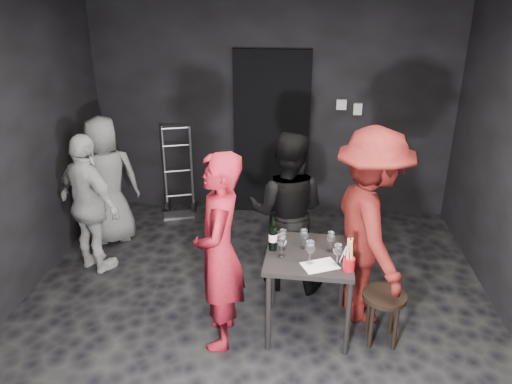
# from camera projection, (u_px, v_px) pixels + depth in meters

# --- Properties ---
(floor) EXTENTS (4.50, 5.00, 0.02)m
(floor) POSITION_uv_depth(u_px,v_px,m) (253.00, 324.00, 4.48)
(floor) COLOR black
(floor) RESTS_ON ground
(ceiling) EXTENTS (4.50, 5.00, 0.02)m
(ceiling) POSITION_uv_depth(u_px,v_px,m) (252.00, 4.00, 3.43)
(ceiling) COLOR silver
(ceiling) RESTS_ON ground
(wall_back) EXTENTS (4.50, 0.04, 2.70)m
(wall_back) POSITION_uv_depth(u_px,v_px,m) (272.00, 110.00, 6.24)
(wall_back) COLOR black
(wall_back) RESTS_ON ground
(doorway) EXTENTS (0.95, 0.10, 2.10)m
(doorway) POSITION_uv_depth(u_px,v_px,m) (272.00, 134.00, 6.31)
(doorway) COLOR black
(doorway) RESTS_ON ground
(wallbox_upper) EXTENTS (0.12, 0.06, 0.12)m
(wallbox_upper) POSITION_uv_depth(u_px,v_px,m) (341.00, 104.00, 6.09)
(wallbox_upper) COLOR #B7B7B2
(wallbox_upper) RESTS_ON wall_back
(wallbox_lower) EXTENTS (0.10, 0.06, 0.14)m
(wallbox_lower) POSITION_uv_depth(u_px,v_px,m) (358.00, 109.00, 6.09)
(wallbox_lower) COLOR #B7B7B2
(wallbox_lower) RESTS_ON wall_back
(hand_truck) EXTENTS (0.39, 0.34, 1.18)m
(hand_truck) POSITION_uv_depth(u_px,v_px,m) (179.00, 199.00, 6.52)
(hand_truck) COLOR #B2B2B7
(hand_truck) RESTS_ON floor
(tasting_table) EXTENTS (0.72, 0.72, 0.75)m
(tasting_table) POSITION_uv_depth(u_px,v_px,m) (309.00, 263.00, 4.20)
(tasting_table) COLOR black
(tasting_table) RESTS_ON floor
(stool) EXTENTS (0.36, 0.36, 0.47)m
(stool) POSITION_uv_depth(u_px,v_px,m) (384.00, 303.00, 4.13)
(stool) COLOR black
(stool) RESTS_ON floor
(server_red) EXTENTS (0.50, 0.72, 1.89)m
(server_red) POSITION_uv_depth(u_px,v_px,m) (219.00, 241.00, 3.94)
(server_red) COLOR maroon
(server_red) RESTS_ON floor
(woman_black) EXTENTS (0.88, 0.56, 1.69)m
(woman_black) POSITION_uv_depth(u_px,v_px,m) (287.00, 207.00, 4.77)
(woman_black) COLOR black
(woman_black) RESTS_ON floor
(man_maroon) EXTENTS (0.94, 1.47, 2.10)m
(man_maroon) POSITION_uv_depth(u_px,v_px,m) (371.00, 211.00, 4.22)
(man_maroon) COLOR #5B1311
(man_maroon) RESTS_ON floor
(bystander_cream) EXTENTS (0.95, 0.79, 1.47)m
(bystander_cream) POSITION_uv_depth(u_px,v_px,m) (90.00, 206.00, 5.07)
(bystander_cream) COLOR beige
(bystander_cream) RESTS_ON floor
(bystander_grey) EXTENTS (0.83, 0.65, 1.49)m
(bystander_grey) POSITION_uv_depth(u_px,v_px,m) (106.00, 181.00, 5.66)
(bystander_grey) COLOR slate
(bystander_grey) RESTS_ON floor
(tasting_mat) EXTENTS (0.33, 0.28, 0.00)m
(tasting_mat) POSITION_uv_depth(u_px,v_px,m) (320.00, 266.00, 3.97)
(tasting_mat) COLOR white
(tasting_mat) RESTS_ON tasting_table
(wine_glass_a) EXTENTS (0.10, 0.10, 0.22)m
(wine_glass_a) POSITION_uv_depth(u_px,v_px,m) (282.00, 244.00, 4.06)
(wine_glass_a) COLOR white
(wine_glass_a) RESTS_ON tasting_table
(wine_glass_b) EXTENTS (0.09, 0.09, 0.20)m
(wine_glass_b) POSITION_uv_depth(u_px,v_px,m) (283.00, 238.00, 4.19)
(wine_glass_b) COLOR white
(wine_glass_b) RESTS_ON tasting_table
(wine_glass_c) EXTENTS (0.08, 0.08, 0.19)m
(wine_glass_c) POSITION_uv_depth(u_px,v_px,m) (304.00, 238.00, 4.20)
(wine_glass_c) COLOR white
(wine_glass_c) RESTS_ON tasting_table
(wine_glass_d) EXTENTS (0.09, 0.09, 0.22)m
(wine_glass_d) POSITION_uv_depth(u_px,v_px,m) (310.00, 251.00, 3.96)
(wine_glass_d) COLOR white
(wine_glass_d) RESTS_ON tasting_table
(wine_glass_e) EXTENTS (0.09, 0.09, 0.20)m
(wine_glass_e) POSITION_uv_depth(u_px,v_px,m) (337.00, 254.00, 3.95)
(wine_glass_e) COLOR white
(wine_glass_e) RESTS_ON tasting_table
(wine_glass_f) EXTENTS (0.10, 0.10, 0.20)m
(wine_glass_f) POSITION_uv_depth(u_px,v_px,m) (331.00, 241.00, 4.15)
(wine_glass_f) COLOR white
(wine_glass_f) RESTS_ON tasting_table
(wine_bottle) EXTENTS (0.07, 0.07, 0.30)m
(wine_bottle) POSITION_uv_depth(u_px,v_px,m) (273.00, 237.00, 4.17)
(wine_bottle) COLOR black
(wine_bottle) RESTS_ON tasting_table
(breadstick_cup) EXTENTS (0.09, 0.09, 0.29)m
(breadstick_cup) POSITION_uv_depth(u_px,v_px,m) (350.00, 255.00, 3.87)
(breadstick_cup) COLOR maroon
(breadstick_cup) RESTS_ON tasting_table
(reserved_card) EXTENTS (0.10, 0.13, 0.09)m
(reserved_card) POSITION_uv_depth(u_px,v_px,m) (343.00, 254.00, 4.05)
(reserved_card) COLOR white
(reserved_card) RESTS_ON tasting_table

